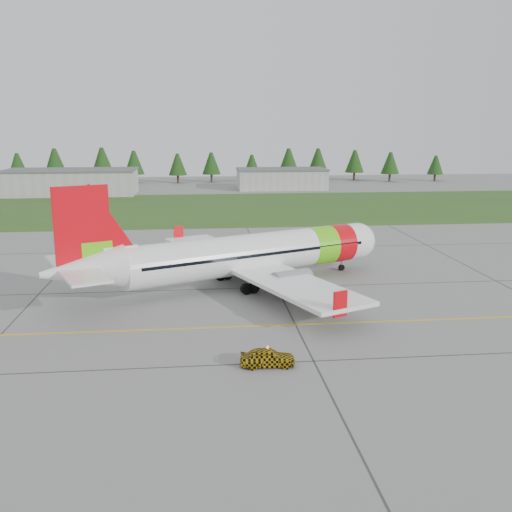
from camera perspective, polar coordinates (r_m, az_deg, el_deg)
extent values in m
plane|color=gray|center=(42.51, -7.77, -10.94)|extent=(320.00, 320.00, 0.00)
cylinder|color=white|center=(62.34, -0.28, 0.25)|extent=(28.24, 15.48, 4.34)
sphere|color=white|center=(70.35, 10.06, 1.51)|extent=(4.34, 4.34, 4.34)
cone|color=white|center=(55.93, -16.94, -1.39)|extent=(8.86, 7.07, 4.34)
cube|color=black|center=(70.49, 10.28, 1.85)|extent=(2.78, 3.36, 0.62)
cylinder|color=#63DC10|center=(67.02, 6.38, 1.07)|extent=(4.41, 5.20, 4.42)
cylinder|color=red|center=(68.58, 8.19, 1.29)|extent=(4.00, 5.02, 4.42)
cube|color=white|center=(62.36, -0.73, -0.90)|extent=(19.76, 35.07, 0.40)
cube|color=red|center=(77.46, -7.75, 2.17)|extent=(1.30, 0.71, 2.22)
cube|color=red|center=(47.34, 8.42, -4.78)|extent=(1.30, 0.71, 2.22)
cylinder|color=gray|center=(68.51, -1.96, -0.17)|extent=(4.60, 3.73, 2.33)
cylinder|color=gray|center=(58.26, 3.60, -2.54)|extent=(4.60, 3.73, 2.33)
cube|color=red|center=(55.21, -16.97, 2.39)|extent=(4.85, 2.40, 8.45)
cube|color=#63DC10|center=(55.95, -15.59, 0.05)|extent=(2.84, 1.58, 2.67)
cube|color=white|center=(55.75, -17.52, -1.17)|extent=(8.35, 13.14, 0.24)
cylinder|color=slate|center=(69.56, 8.56, -0.81)|extent=(0.20, 0.20, 1.56)
cylinder|color=black|center=(69.66, 8.54, -1.13)|extent=(0.82, 0.59, 0.76)
cylinder|color=slate|center=(64.82, -2.91, -1.44)|extent=(0.24, 0.24, 2.11)
cylinder|color=black|center=(64.75, -3.26, -1.90)|extent=(1.26, 0.92, 1.16)
cylinder|color=slate|center=(59.50, -0.23, -2.74)|extent=(0.24, 0.24, 2.11)
cylinder|color=black|center=(59.42, -0.60, -3.24)|extent=(1.26, 0.92, 1.16)
imported|color=gold|center=(41.55, 1.17, -8.41)|extent=(1.41, 1.65, 3.99)
imported|color=white|center=(89.26, -17.95, 2.62)|extent=(1.86, 1.81, 4.27)
cube|color=#30561E|center=(122.10, -6.66, 4.77)|extent=(320.00, 50.00, 0.03)
cube|color=gold|center=(49.93, -7.50, -7.22)|extent=(120.00, 0.25, 0.02)
cube|color=#A8A8A3|center=(152.86, -17.98, 6.99)|extent=(32.00, 14.00, 6.00)
cube|color=#A8A8A3|center=(159.28, 2.56, 7.67)|extent=(24.00, 12.00, 5.20)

